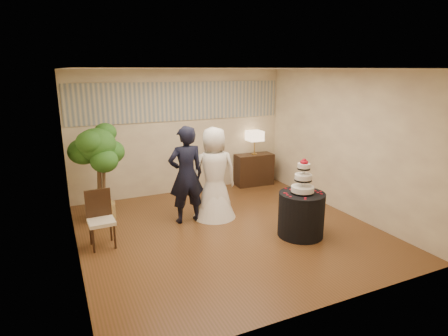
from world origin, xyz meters
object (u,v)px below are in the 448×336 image
bride (214,173)px  side_chair (101,220)px  groom (186,175)px  ficus_tree (99,173)px  console (254,169)px  table_lamp (254,143)px  wedding_cake (303,176)px  cake_table (301,214)px

bride → side_chair: 2.23m
groom → ficus_tree: 1.63m
console → side_chair: side_chair is taller
table_lamp → side_chair: bearing=-153.4°
console → bride: bearing=-135.8°
table_lamp → side_chair: 4.38m
table_lamp → wedding_cake: bearing=-103.8°
wedding_cake → groom: bearing=138.1°
table_lamp → side_chair: size_ratio=0.63×
ficus_tree → groom: bearing=-27.9°
console → ficus_tree: 3.85m
groom → side_chair: size_ratio=1.98×
wedding_cake → console: wedding_cake is taller
console → ficus_tree: bearing=-165.7°
table_lamp → groom: bearing=-146.4°
cake_table → table_lamp: 3.10m
groom → wedding_cake: bearing=138.7°
wedding_cake → side_chair: wedding_cake is taller
groom → console: groom is taller
console → side_chair: bearing=-150.6°
wedding_cake → console: bearing=76.2°
wedding_cake → ficus_tree: size_ratio=0.32×
bride → console: 2.36m
table_lamp → ficus_tree: ficus_tree is taller
groom → side_chair: groom is taller
table_lamp → ficus_tree: bearing=-168.5°
ficus_tree → cake_table: bearing=-35.8°
ficus_tree → side_chair: (-0.15, -1.19, -0.47)m
table_lamp → bride: bearing=-138.6°
wedding_cake → ficus_tree: ficus_tree is taller
console → side_chair: size_ratio=1.01×
side_chair → groom: bearing=12.9°
side_chair → console: bearing=24.7°
wedding_cake → cake_table: bearing=0.0°
ficus_tree → bride: bearing=-21.0°
wedding_cake → ficus_tree: bearing=144.2°
cake_table → table_lamp: size_ratio=1.35×
groom → wedding_cake: size_ratio=3.03×
cake_table → ficus_tree: ficus_tree is taller
cake_table → groom: bearing=138.1°
table_lamp → console: bearing=0.0°
groom → table_lamp: 2.76m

